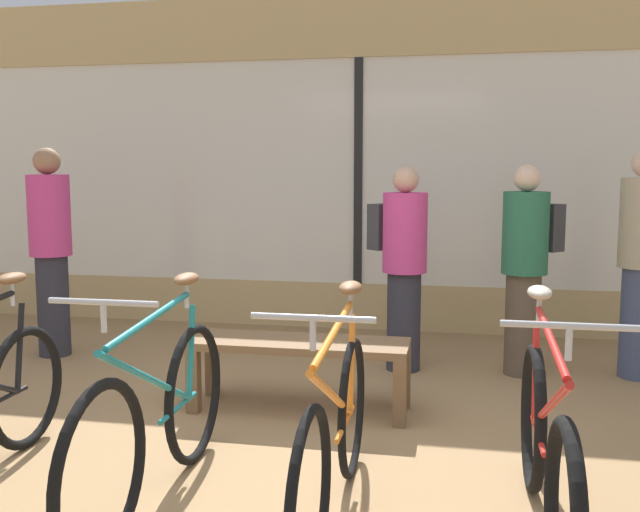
# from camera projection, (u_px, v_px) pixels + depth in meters

# --- Properties ---
(ground_plane) EXTENTS (24.00, 24.00, 0.00)m
(ground_plane) POSITION_uv_depth(u_px,v_px,m) (257.00, 486.00, 3.52)
(ground_plane) COLOR #99754C
(shop_back_wall) EXTENTS (12.00, 0.08, 3.20)m
(shop_back_wall) POSITION_uv_depth(u_px,v_px,m) (359.00, 161.00, 6.82)
(shop_back_wall) COLOR tan
(shop_back_wall) RESTS_ON ground_plane
(bicycle_center_left) EXTENTS (0.46, 1.75, 1.05)m
(bicycle_center_left) POSITION_uv_depth(u_px,v_px,m) (156.00, 419.00, 3.31)
(bicycle_center_left) COLOR black
(bicycle_center_left) RESTS_ON ground_plane
(bicycle_center_right) EXTENTS (0.46, 1.76, 1.04)m
(bicycle_center_right) POSITION_uv_depth(u_px,v_px,m) (335.00, 435.00, 3.12)
(bicycle_center_right) COLOR black
(bicycle_center_right) RESTS_ON ground_plane
(bicycle_right) EXTENTS (0.46, 1.76, 1.04)m
(bicycle_right) POSITION_uv_depth(u_px,v_px,m) (546.00, 451.00, 2.96)
(bicycle_right) COLOR black
(bicycle_right) RESTS_ON ground_plane
(display_bench) EXTENTS (1.40, 0.44, 0.46)m
(display_bench) POSITION_uv_depth(u_px,v_px,m) (300.00, 353.00, 4.59)
(display_bench) COLOR brown
(display_bench) RESTS_ON ground_plane
(customer_by_window) EXTENTS (0.48, 0.48, 1.73)m
(customer_by_window) POSITION_uv_depth(u_px,v_px,m) (51.00, 247.00, 5.90)
(customer_by_window) COLOR #2D2D38
(customer_by_window) RESTS_ON ground_plane
(customer_mid_floor) EXTENTS (0.55, 0.54, 1.58)m
(customer_mid_floor) POSITION_uv_depth(u_px,v_px,m) (403.00, 262.00, 5.49)
(customer_mid_floor) COLOR #2D2D38
(customer_mid_floor) RESTS_ON ground_plane
(customer_near_bench) EXTENTS (0.54, 0.54, 1.59)m
(customer_near_bench) POSITION_uv_depth(u_px,v_px,m) (526.00, 263.00, 5.35)
(customer_near_bench) COLOR brown
(customer_near_bench) RESTS_ON ground_plane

